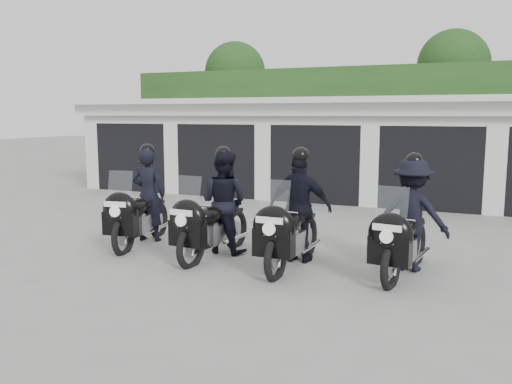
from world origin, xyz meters
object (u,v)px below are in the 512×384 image
at_px(police_bike_d, 409,221).
at_px(police_bike_b, 218,208).
at_px(police_bike_c, 296,214).
at_px(police_bike_a, 141,204).

bearing_deg(police_bike_d, police_bike_b, -169.07).
bearing_deg(police_bike_c, police_bike_b, 178.61).
bearing_deg(police_bike_b, police_bike_c, 1.53).
bearing_deg(police_bike_c, police_bike_d, 8.87).
relative_size(police_bike_b, police_bike_c, 0.99).
distance_m(police_bike_b, police_bike_d, 3.28).
distance_m(police_bike_b, police_bike_c, 1.49).
xyz_separation_m(police_bike_b, police_bike_c, (1.49, -0.06, 0.01)).
height_order(police_bike_a, police_bike_c, police_bike_c).
xyz_separation_m(police_bike_a, police_bike_c, (3.21, -0.18, 0.07)).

